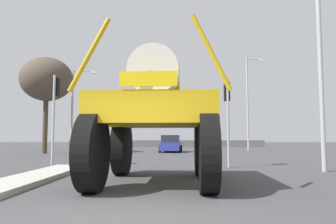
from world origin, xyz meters
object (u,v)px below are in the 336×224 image
at_px(streetlight_near_right, 323,63).
at_px(traffic_signal_near_right, 227,103).
at_px(oversize_sprayer, 157,116).
at_px(traffic_signal_near_left, 55,100).
at_px(bare_tree_left, 47,80).
at_px(streetlight_far_left, 74,105).
at_px(streetlight_far_right, 249,99).
at_px(sedan_ahead, 171,144).

bearing_deg(streetlight_near_right, traffic_signal_near_right, 154.70).
xyz_separation_m(oversize_sprayer, traffic_signal_near_left, (-4.89, 4.72, 1.07)).
relative_size(streetlight_near_right, bare_tree_left, 0.98).
distance_m(traffic_signal_near_right, bare_tree_left, 17.68).
relative_size(traffic_signal_near_left, bare_tree_left, 0.52).
xyz_separation_m(traffic_signal_near_left, streetlight_far_left, (-3.73, 14.42, 1.24)).
height_order(streetlight_far_left, streetlight_far_right, streetlight_far_right).
relative_size(traffic_signal_near_right, streetlight_far_right, 0.42).
bearing_deg(streetlight_near_right, bare_tree_left, 141.46).
height_order(sedan_ahead, streetlight_near_right, streetlight_near_right).
bearing_deg(bare_tree_left, traffic_signal_near_left, -65.79).
xyz_separation_m(traffic_signal_near_left, traffic_signal_near_right, (7.84, 0.00, -0.17)).
bearing_deg(sedan_ahead, streetlight_far_left, 93.32).
xyz_separation_m(oversize_sprayer, streetlight_near_right, (6.50, 3.04, 2.33)).
bearing_deg(streetlight_near_right, sedan_ahead, 111.26).
bearing_deg(sedan_ahead, traffic_signal_near_left, 164.25).
relative_size(oversize_sprayer, traffic_signal_near_right, 1.44).
height_order(oversize_sprayer, streetlight_far_right, streetlight_far_right).
relative_size(streetlight_far_left, bare_tree_left, 0.95).
relative_size(traffic_signal_near_left, streetlight_far_right, 0.44).
relative_size(traffic_signal_near_right, streetlight_far_left, 0.52).
height_order(oversize_sprayer, bare_tree_left, bare_tree_left).
bearing_deg(sedan_ahead, streetlight_near_right, -154.57).
bearing_deg(bare_tree_left, traffic_signal_near_right, -41.51).
bearing_deg(traffic_signal_near_right, oversize_sprayer, -121.95).
relative_size(sedan_ahead, traffic_signal_near_left, 1.01).
relative_size(streetlight_far_right, bare_tree_left, 1.17).
bearing_deg(traffic_signal_near_right, streetlight_near_right, -25.30).
distance_m(traffic_signal_near_right, streetlight_far_right, 18.06).
distance_m(oversize_sprayer, sedan_ahead, 19.05).
bearing_deg(oversize_sprayer, streetlight_far_left, 26.55).
relative_size(sedan_ahead, streetlight_far_right, 0.45).
distance_m(traffic_signal_near_left, streetlight_far_right, 21.61).
relative_size(traffic_signal_near_left, streetlight_near_right, 0.53).
height_order(traffic_signal_near_right, bare_tree_left, bare_tree_left).
xyz_separation_m(streetlight_far_left, streetlight_far_right, (16.68, 2.76, 0.85)).
relative_size(streetlight_near_right, streetlight_far_left, 1.03).
height_order(oversize_sprayer, sedan_ahead, oversize_sprayer).
bearing_deg(streetlight_far_left, traffic_signal_near_right, -51.25).
xyz_separation_m(traffic_signal_near_right, bare_tree_left, (-13.02, 11.52, 3.26)).
relative_size(oversize_sprayer, traffic_signal_near_left, 1.36).
distance_m(oversize_sprayer, streetlight_far_right, 23.54).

